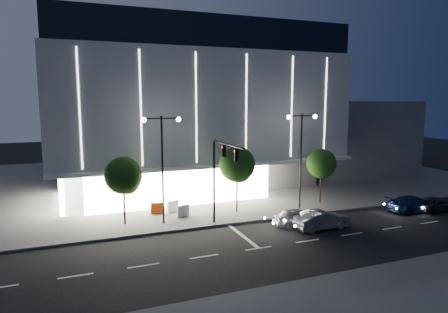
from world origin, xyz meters
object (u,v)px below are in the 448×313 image
street_lamp_east (301,147)px  car_second (322,220)px  street_lamp_west (162,154)px  traffic_mast (220,167)px  tree_right (321,165)px  barrier_c (157,208)px  tree_mid (237,166)px  car_third (414,204)px  tree_left (124,178)px  barrier_b (173,206)px  barrier_d (183,211)px  car_fourth (437,204)px  car_lead (299,217)px

street_lamp_east → car_second: bearing=-104.7°
street_lamp_west → street_lamp_east: 13.00m
street_lamp_east → car_second: street_lamp_east is taller
traffic_mast → tree_right: 12.63m
street_lamp_east → barrier_c: bearing=167.0°
tree_mid → car_third: bearing=-20.2°
street_lamp_west → tree_left: (-2.97, 1.02, -1.92)m
car_third → barrier_b: (-20.80, 7.73, -0.10)m
barrier_d → barrier_c: bearing=127.7°
car_third → traffic_mast: bearing=89.9°
tree_left → barrier_c: bearing=32.7°
street_lamp_west → tree_mid: (7.03, 1.02, -1.62)m
street_lamp_east → car_fourth: bearing=-23.2°
street_lamp_west → traffic_mast: bearing=-33.6°
tree_left → barrier_d: size_ratio=5.20×
car_fourth → barrier_d: (-22.68, 6.34, 0.02)m
traffic_mast → car_fourth: 21.29m
traffic_mast → barrier_b: bearing=113.0°
traffic_mast → tree_left: 7.95m
traffic_mast → tree_mid: bearing=50.6°
tree_left → car_second: (14.51, -6.61, -3.27)m
street_lamp_east → barrier_c: 14.29m
car_third → barrier_b: bearing=75.6°
barrier_b → tree_mid: bearing=-39.0°
tree_right → barrier_b: bearing=171.8°
street_lamp_east → barrier_d: size_ratio=8.18×
tree_mid → car_lead: size_ratio=1.45×
street_lamp_east → barrier_c: street_lamp_east is taller
tree_left → car_lead: bearing=-21.8°
car_lead → barrier_c: car_lead is taller
street_lamp_east → traffic_mast: bearing=-163.5°
tree_right → tree_mid: bearing=180.0°
car_third → barrier_d: car_third is taller
tree_right → car_lead: 8.43m
tree_mid → tree_right: (9.00, -0.00, -0.45)m
car_second → barrier_b: size_ratio=4.21×
traffic_mast → tree_mid: (3.03, 3.68, -0.69)m
street_lamp_east → barrier_d: 12.27m
tree_left → tree_mid: tree_mid is taller
car_second → barrier_b: 13.23m
street_lamp_west → barrier_d: 5.83m
traffic_mast → car_lead: (6.27, -1.60, -4.30)m
car_lead → car_second: car_second is taller
traffic_mast → barrier_b: 7.64m
car_fourth → tree_mid: bearing=73.5°
tree_left → barrier_b: bearing=24.6°
tree_right → street_lamp_west: bearing=-176.4°
tree_right → traffic_mast: bearing=-163.0°
street_lamp_west → car_second: bearing=-25.8°
car_lead → barrier_c: size_ratio=3.86×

